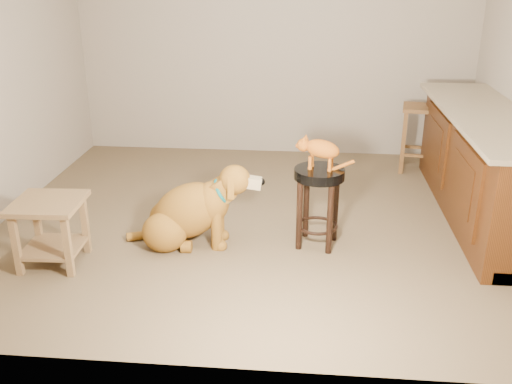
# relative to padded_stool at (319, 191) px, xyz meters

# --- Properties ---
(floor) EXTENTS (4.50, 4.00, 0.01)m
(floor) POSITION_rel_padded_stool_xyz_m (-0.50, 0.42, -0.46)
(floor) COLOR brown
(floor) RESTS_ON ground
(room_shell) EXTENTS (4.54, 4.04, 2.62)m
(room_shell) POSITION_rel_padded_stool_xyz_m (-0.50, 0.42, 1.22)
(room_shell) COLOR gray
(room_shell) RESTS_ON ground
(cabinet_run) EXTENTS (0.70, 2.56, 0.94)m
(cabinet_run) POSITION_rel_padded_stool_xyz_m (1.45, 0.72, -0.02)
(cabinet_run) COLOR #42210B
(cabinet_run) RESTS_ON ground
(padded_stool) EXTENTS (0.40, 0.40, 0.65)m
(padded_stool) POSITION_rel_padded_stool_xyz_m (0.00, 0.00, 0.00)
(padded_stool) COLOR black
(padded_stool) RESTS_ON ground
(wood_stool) EXTENTS (0.44, 0.44, 0.71)m
(wood_stool) POSITION_rel_padded_stool_xyz_m (1.09, 1.88, -0.09)
(wood_stool) COLOR brown
(wood_stool) RESTS_ON ground
(side_table) EXTENTS (0.51, 0.51, 0.51)m
(side_table) POSITION_rel_padded_stool_xyz_m (-1.97, -0.49, -0.12)
(side_table) COLOR brown
(side_table) RESTS_ON ground
(golden_retriever) EXTENTS (1.14, 0.57, 0.72)m
(golden_retriever) POSITION_rel_padded_stool_xyz_m (-1.02, -0.07, -0.19)
(golden_retriever) COLOR brown
(golden_retriever) RESTS_ON ground
(tabby_kitten) EXTENTS (0.46, 0.19, 0.29)m
(tabby_kitten) POSITION_rel_padded_stool_xyz_m (-0.01, 0.00, 0.34)
(tabby_kitten) COLOR #89410D
(tabby_kitten) RESTS_ON padded_stool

